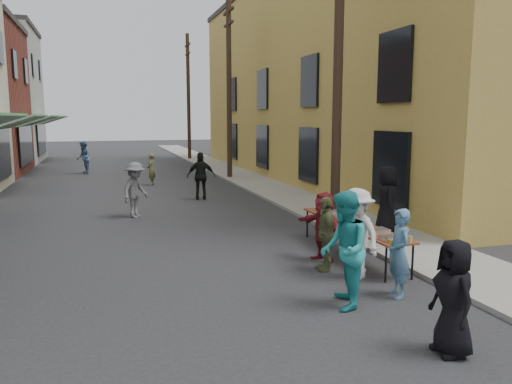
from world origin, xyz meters
TOP-DOWN VIEW (x-y plane):
  - ground at (0.00, 0.00)m, footprint 120.00×120.00m
  - sidewalk at (5.00, 15.00)m, footprint 2.20×60.00m
  - building_ochre at (11.10, 14.00)m, footprint 10.00×28.00m
  - utility_pole_near at (4.30, 3.00)m, footprint 0.26×0.26m
  - utility_pole_mid at (4.30, 15.00)m, footprint 0.26×0.26m
  - utility_pole_far at (4.30, 27.00)m, footprint 0.26×0.26m
  - serving_table at (3.40, 0.28)m, footprint 0.70×4.00m
  - catering_tray_sausage at (3.40, -1.37)m, footprint 0.50×0.33m
  - catering_tray_foil_b at (3.40, -0.72)m, footprint 0.50×0.33m
  - catering_tray_buns at (3.40, -0.02)m, footprint 0.50×0.33m
  - catering_tray_foil_d at (3.40, 0.68)m, footprint 0.50×0.33m
  - catering_tray_buns_end at (3.40, 1.38)m, footprint 0.50×0.33m
  - condiment_jar_a at (3.18, -1.67)m, footprint 0.07×0.07m
  - condiment_jar_b at (3.18, -1.57)m, footprint 0.07×0.07m
  - condiment_jar_c at (3.18, -1.47)m, footprint 0.07×0.07m
  - cup_stack at (3.60, -1.62)m, footprint 0.08×0.08m
  - guest_front_a at (2.38, -4.37)m, footprint 0.56×0.80m
  - guest_front_b at (2.91, -2.31)m, footprint 0.46×0.62m
  - guest_front_c at (1.77, -2.46)m, footprint 1.02×1.14m
  - guest_front_d at (2.70, -1.18)m, footprint 0.88×1.25m
  - guest_front_e at (2.36, -0.53)m, footprint 0.51×0.94m
  - guest_queue_back at (2.60, 0.09)m, footprint 0.72×1.47m
  - server at (5.01, 1.47)m, footprint 0.83×1.01m
  - passerby_left at (-0.96, 6.18)m, footprint 1.19×1.28m
  - passerby_mid at (1.64, 8.91)m, footprint 1.11×0.60m
  - passerby_right at (0.23, 13.61)m, footprint 0.47×0.60m
  - passerby_far at (-2.86, 19.32)m, footprint 0.76×0.94m

SIDE VIEW (x-z plane):
  - ground at x=0.00m, z-range 0.00..0.00m
  - sidewalk at x=5.00m, z-range 0.00..0.10m
  - serving_table at x=3.40m, z-range 0.34..1.09m
  - passerby_right at x=0.23m, z-range 0.00..1.46m
  - guest_queue_back at x=2.60m, z-range 0.00..1.52m
  - guest_front_e at x=2.36m, z-range 0.00..1.52m
  - guest_front_a at x=2.38m, z-range 0.00..1.55m
  - guest_front_b at x=2.91m, z-range 0.00..1.55m
  - catering_tray_sausage at x=3.40m, z-range 0.75..0.83m
  - catering_tray_foil_b at x=3.40m, z-range 0.75..0.83m
  - catering_tray_buns at x=3.40m, z-range 0.75..0.83m
  - catering_tray_foil_d at x=3.40m, z-range 0.75..0.83m
  - catering_tray_buns_end at x=3.40m, z-range 0.75..0.83m
  - condiment_jar_a at x=3.18m, z-range 0.75..0.83m
  - condiment_jar_b at x=3.18m, z-range 0.75..0.83m
  - condiment_jar_c at x=3.18m, z-range 0.75..0.83m
  - cup_stack at x=3.60m, z-range 0.75..0.87m
  - passerby_left at x=-0.96m, z-range 0.00..1.73m
  - guest_front_d at x=2.70m, z-range 0.00..1.76m
  - passerby_mid at x=1.64m, z-range 0.00..1.80m
  - passerby_far at x=-2.86m, z-range 0.00..1.81m
  - guest_front_c at x=1.77m, z-range 0.00..1.93m
  - server at x=5.01m, z-range 0.10..1.88m
  - utility_pole_near at x=4.30m, z-range 0.00..9.00m
  - utility_pole_mid at x=4.30m, z-range 0.00..9.00m
  - utility_pole_far at x=4.30m, z-range 0.00..9.00m
  - building_ochre at x=11.10m, z-range 0.00..10.00m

